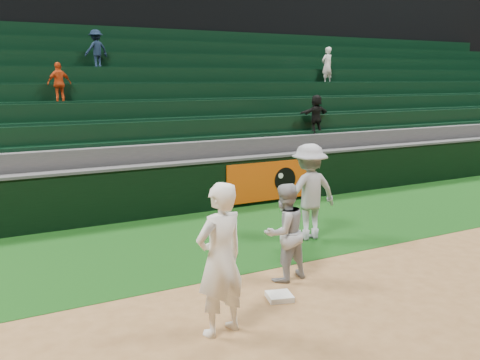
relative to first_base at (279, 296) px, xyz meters
name	(u,v)px	position (x,y,z in m)	size (l,w,h in m)	color
ground	(279,292)	(0.14, 0.22, -0.04)	(70.00, 70.00, 0.00)	brown
foul_grass	(198,240)	(0.14, 3.22, -0.04)	(36.00, 4.20, 0.01)	#0D350D
upper_deck	(51,9)	(0.14, 17.67, 5.96)	(40.00, 12.00, 12.00)	black
first_base	(279,296)	(0.00, 0.00, 0.00)	(0.36, 0.36, 0.08)	white
first_baseman	(220,259)	(-1.24, -0.52, 0.94)	(0.72, 0.47, 1.97)	white
baserunner	(284,232)	(0.49, 0.63, 0.75)	(0.77, 0.60, 1.58)	#A5A8AF
base_coach	(309,192)	(2.15, 2.26, 0.93)	(1.24, 0.72, 1.93)	#A4A7B2
field_wall	(160,190)	(0.17, 5.42, 0.59)	(36.00, 0.45, 1.25)	black
stadium_seating	(112,131)	(0.14, 9.19, 1.66)	(36.00, 5.95, 4.85)	#3A3A3C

